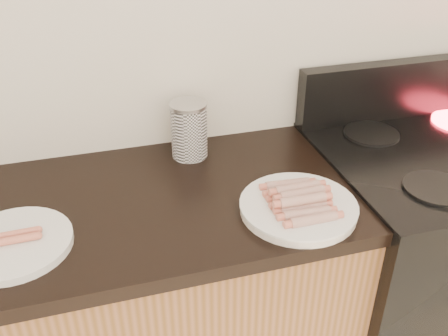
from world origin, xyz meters
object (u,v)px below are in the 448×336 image
object	(u,v)px
side_plate	(14,244)
stove	(419,263)
canister	(189,130)
mug	(187,143)
main_plate	(298,208)

from	to	relation	value
side_plate	stove	bearing A→B (deg)	4.10
canister	mug	bearing A→B (deg)	-134.92
stove	canister	xyz separation A→B (m)	(-0.77, 0.22, 0.53)
mug	canister	bearing A→B (deg)	45.08
main_plate	side_plate	xyz separation A→B (m)	(-0.70, 0.05, -0.00)
canister	mug	size ratio (longest dim) A/B	1.79
side_plate	mug	xyz separation A→B (m)	(0.48, 0.30, 0.04)
stove	canister	size ratio (longest dim) A/B	5.20
side_plate	canister	xyz separation A→B (m)	(0.49, 0.31, 0.08)
main_plate	canister	distance (m)	0.43
canister	stove	bearing A→B (deg)	-16.14
stove	main_plate	size ratio (longest dim) A/B	3.03
stove	mug	world-z (taller)	mug
main_plate	side_plate	distance (m)	0.70
stove	main_plate	xyz separation A→B (m)	(-0.57, -0.15, 0.45)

